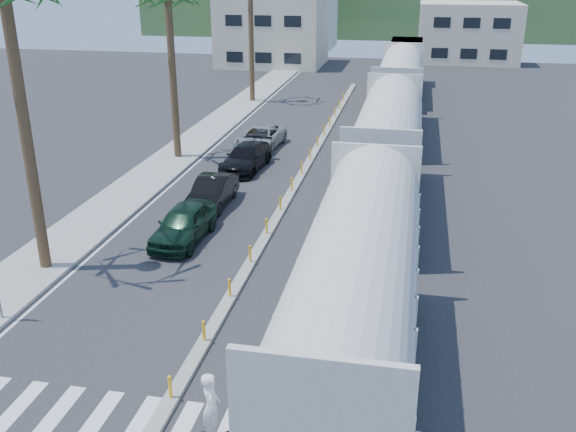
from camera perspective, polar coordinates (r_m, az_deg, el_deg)
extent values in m
plane|color=#28282B|center=(19.89, -9.28, -14.23)|extent=(140.00, 140.00, 0.00)
cube|color=gray|center=(44.10, -8.63, 6.29)|extent=(3.00, 90.00, 0.15)
cube|color=black|center=(44.54, 8.50, 6.39)|extent=(0.12, 100.00, 0.06)
cube|color=black|center=(44.50, 10.36, 6.26)|extent=(0.12, 100.00, 0.06)
cube|color=gray|center=(37.32, 1.21, 3.71)|extent=(0.45, 60.00, 0.15)
cylinder|color=yellow|center=(18.85, -10.44, -14.71)|extent=(0.10, 0.10, 0.70)
cylinder|color=yellow|center=(21.17, -7.50, -10.07)|extent=(0.10, 0.10, 0.70)
cylinder|color=yellow|center=(23.65, -5.21, -6.36)|extent=(0.10, 0.10, 0.70)
cylinder|color=yellow|center=(26.23, -3.39, -3.35)|extent=(0.10, 0.10, 0.70)
cylinder|color=yellow|center=(28.89, -1.92, -0.89)|extent=(0.10, 0.10, 0.70)
cylinder|color=yellow|center=(31.62, -0.69, 1.16)|extent=(0.10, 0.10, 0.70)
cylinder|color=yellow|center=(34.39, 0.34, 2.87)|extent=(0.10, 0.10, 0.70)
cylinder|color=yellow|center=(37.19, 1.22, 4.33)|extent=(0.10, 0.10, 0.70)
cylinder|color=yellow|center=(40.03, 1.97, 5.58)|extent=(0.10, 0.10, 0.70)
cylinder|color=yellow|center=(42.89, 2.63, 6.67)|extent=(0.10, 0.10, 0.70)
cylinder|color=yellow|center=(45.76, 3.21, 7.61)|extent=(0.10, 0.10, 0.70)
cylinder|color=yellow|center=(48.65, 3.73, 8.45)|extent=(0.10, 0.10, 0.70)
cylinder|color=yellow|center=(51.55, 4.18, 9.19)|extent=(0.10, 0.10, 0.70)
cylinder|color=yellow|center=(54.47, 4.59, 9.85)|extent=(0.10, 0.10, 0.70)
cylinder|color=yellow|center=(57.39, 4.96, 10.45)|extent=(0.10, 0.10, 0.70)
cube|color=silver|center=(18.43, -11.50, -17.72)|extent=(14.00, 2.20, 0.01)
cube|color=silver|center=(43.58, -6.50, 6.12)|extent=(0.12, 90.00, 0.01)
cube|color=silver|center=(41.77, 5.82, 5.46)|extent=(0.12, 90.00, 0.01)
cube|color=beige|center=(17.27, 5.91, -9.38)|extent=(3.00, 12.88, 3.40)
cylinder|color=beige|center=(16.46, 6.14, -4.30)|extent=(2.90, 12.58, 2.90)
cube|color=black|center=(18.49, 5.64, -15.23)|extent=(2.60, 12.88, 1.00)
cube|color=beige|center=(31.09, 8.69, 4.82)|extent=(3.00, 12.88, 3.40)
cylinder|color=beige|center=(30.64, 8.87, 7.86)|extent=(2.90, 12.58, 2.90)
cube|color=black|center=(31.78, 8.47, 1.02)|extent=(2.60, 12.88, 1.00)
cube|color=beige|center=(45.66, 9.74, 10.14)|extent=(3.00, 12.88, 3.40)
cylinder|color=beige|center=(45.36, 9.87, 12.24)|extent=(2.90, 12.58, 2.90)
cube|color=black|center=(46.13, 9.57, 7.46)|extent=(2.60, 12.88, 1.00)
cube|color=#4C4C4F|center=(61.69, 10.21, 11.49)|extent=(3.00, 17.00, 0.50)
cube|color=gold|center=(60.45, 10.28, 12.78)|extent=(2.70, 12.24, 2.60)
cube|color=gold|center=(67.12, 10.47, 13.88)|extent=(3.00, 3.74, 3.20)
cube|color=black|center=(61.79, 10.18, 10.95)|extent=(2.60, 13.60, 0.90)
cylinder|color=brown|center=(26.02, -22.25, 6.55)|extent=(0.44, 0.44, 11.00)
cylinder|color=brown|center=(40.24, -10.19, 11.92)|extent=(0.44, 0.44, 10.00)
cylinder|color=brown|center=(57.04, -3.30, 16.01)|extent=(0.44, 0.44, 12.00)
cube|color=beige|center=(79.22, -1.37, 16.16)|extent=(12.00, 10.00, 8.00)
cube|color=beige|center=(95.15, -0.42, 17.68)|extent=(14.00, 12.00, 10.00)
cube|color=beige|center=(85.56, 15.69, 15.47)|extent=(12.00, 10.00, 7.00)
imported|color=black|center=(28.69, -9.26, -0.69)|extent=(2.16, 4.82, 1.61)
imported|color=black|center=(32.60, -6.75, 2.12)|extent=(1.61, 4.59, 1.51)
imported|color=black|center=(38.40, -3.75, 5.22)|extent=(2.86, 5.40, 1.47)
imported|color=#ADB0B2|center=(42.88, -2.48, 6.99)|extent=(3.29, 5.65, 1.46)
imported|color=white|center=(16.37, -6.85, -16.50)|extent=(1.02, 0.96, 1.90)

